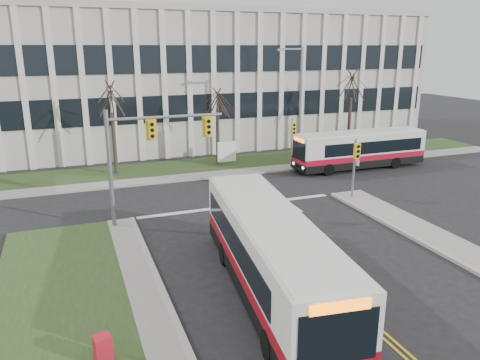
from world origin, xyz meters
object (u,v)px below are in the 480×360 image
(directory_sign, at_px, (227,152))
(newspaper_box_red, at_px, (103,350))
(streetlight, at_px, (299,100))
(bus_main, at_px, (270,257))
(bus_cross, at_px, (360,150))

(directory_sign, distance_m, newspaper_box_red, 24.28)
(streetlight, relative_size, bus_main, 0.78)
(directory_sign, xyz_separation_m, newspaper_box_red, (-11.29, -21.48, -0.70))
(newspaper_box_red, bearing_deg, streetlight, 38.87)
(newspaper_box_red, bearing_deg, bus_main, 6.47)
(directory_sign, height_order, bus_main, bus_main)
(streetlight, bearing_deg, newspaper_box_red, -129.81)
(newspaper_box_red, bearing_deg, directory_sign, 50.96)
(bus_main, distance_m, newspaper_box_red, 6.75)
(streetlight, distance_m, newspaper_box_red, 26.70)
(bus_main, bearing_deg, directory_sign, 82.71)
(bus_cross, height_order, newspaper_box_red, bus_cross)
(directory_sign, relative_size, newspaper_box_red, 2.11)
(directory_sign, bearing_deg, newspaper_box_red, -117.73)
(directory_sign, relative_size, bus_main, 0.17)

